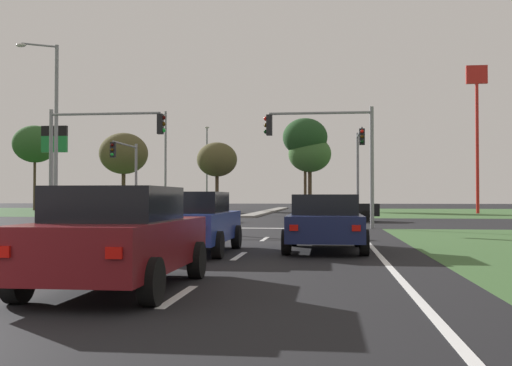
{
  "coord_description": "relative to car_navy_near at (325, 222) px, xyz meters",
  "views": [
    {
      "loc": [
        5.61,
        -4.73,
        1.41
      ],
      "look_at": [
        1.81,
        27.82,
        2.17
      ],
      "focal_mm": 43.15,
      "sensor_mm": 36.0,
      "label": 1
    }
  ],
  "objects": [
    {
      "name": "treeline_third",
      "position": [
        -11.27,
        45.92,
        4.51
      ],
      "size": [
        4.16,
        4.16,
        7.07
      ],
      "color": "#423323",
      "rests_on": "ground"
    },
    {
      "name": "crosswalk_bar_third",
      "position": [
        -9.65,
        13.11,
        -0.76
      ],
      "size": [
        0.7,
        2.8,
        0.01
      ],
      "primitive_type": "cube",
      "color": "silver",
      "rests_on": "ground"
    },
    {
      "name": "ground_plane",
      "position": [
        -5.55,
        18.31,
        -0.76
      ],
      "size": [
        200.0,
        200.0,
        0.0
      ],
      "primitive_type": "plane",
      "color": "black"
    },
    {
      "name": "car_navy_near",
      "position": [
        0.0,
        0.0,
        0.0
      ],
      "size": [
        2.1,
        4.46,
        1.48
      ],
      "color": "#161E47",
      "rests_on": "ground"
    },
    {
      "name": "median_island_far",
      "position": [
        -5.55,
        43.31,
        -0.69
      ],
      "size": [
        1.2,
        36.0,
        0.14
      ],
      "primitive_type": "cube",
      "color": "gray",
      "rests_on": "ground"
    },
    {
      "name": "car_red_second",
      "position": [
        -12.69,
        19.27,
        0.03
      ],
      "size": [
        4.31,
        2.05,
        1.54
      ],
      "rotation": [
        0.0,
        0.0,
        -1.57
      ],
      "color": "#A31919",
      "rests_on": "ground"
    },
    {
      "name": "treeline_second",
      "position": [
        -21.53,
        46.82,
        5.28
      ],
      "size": [
        5.17,
        5.17,
        8.27
      ],
      "color": "#423323",
      "rests_on": "ground"
    },
    {
      "name": "traffic_signal_far_right",
      "position": [
        2.05,
        22.86,
        3.22
      ],
      "size": [
        0.32,
        5.62,
        5.7
      ],
      "color": "gray",
      "rests_on": "ground"
    },
    {
      "name": "treeline_fifth",
      "position": [
        -1.74,
        46.29,
        5.02
      ],
      "size": [
        4.36,
        4.36,
        7.67
      ],
      "color": "#423323",
      "rests_on": "ground"
    },
    {
      "name": "treeline_fourth",
      "position": [
        -2.21,
        46.15,
        6.74
      ],
      "size": [
        4.56,
        4.56,
        9.46
      ],
      "color": "#423323",
      "rests_on": "ground"
    },
    {
      "name": "street_lamp_second",
      "position": [
        -14.68,
        15.19,
        4.61
      ],
      "size": [
        1.93,
        1.18,
        9.68
      ],
      "color": "gray",
      "rests_on": "ground"
    },
    {
      "name": "fastfood_pole_sign",
      "position": [
        13.01,
        38.8,
        8.55
      ],
      "size": [
        1.8,
        0.4,
        12.91
      ],
      "color": "red",
      "rests_on": "ground"
    },
    {
      "name": "crosswalk_bar_near",
      "position": [
        -11.95,
        13.11,
        -0.76
      ],
      "size": [
        0.7,
        2.8,
        0.01
      ],
      "primitive_type": "cube",
      "color": "silver",
      "rests_on": "ground"
    },
    {
      "name": "grass_verge_far_left",
      "position": [
        -31.05,
        42.81,
        -0.76
      ],
      "size": [
        35.0,
        35.0,
        0.01
      ],
      "primitive_type": "cube",
      "color": "#2D4C28",
      "rests_on": "ground"
    },
    {
      "name": "street_lamp_fourth",
      "position": [
        -14.49,
        56.81,
        4.74
      ],
      "size": [
        0.83,
        2.48,
        9.85
      ],
      "color": "gray",
      "rests_on": "ground"
    },
    {
      "name": "car_maroon_fourth",
      "position": [
        -3.11,
        -7.31,
        0.04
      ],
      "size": [
        2.04,
        4.37,
        1.57
      ],
      "color": "maroon",
      "rests_on": "ground"
    },
    {
      "name": "crosswalk_bar_fifth",
      "position": [
        -7.35,
        13.11,
        -0.76
      ],
      "size": [
        0.7,
        2.8,
        0.01
      ],
      "primitive_type": "cube",
      "color": "silver",
      "rests_on": "ground"
    },
    {
      "name": "traffic_signal_far_left",
      "position": [
        -13.15,
        23.02,
        2.81
      ],
      "size": [
        0.32,
        4.98,
        5.12
      ],
      "color": "gray",
      "rests_on": "ground"
    },
    {
      "name": "crosswalk_bar_fourth",
      "position": [
        -8.5,
        13.11,
        -0.76
      ],
      "size": [
        0.7,
        2.8,
        0.01
      ],
      "primitive_type": "cube",
      "color": "silver",
      "rests_on": "ground"
    },
    {
      "name": "stop_bar_near",
      "position": [
        -1.75,
        11.31,
        -0.76
      ],
      "size": [
        6.4,
        0.5,
        0.01
      ],
      "primitive_type": "cube",
      "color": "silver",
      "rests_on": "ground"
    },
    {
      "name": "lane_dash_third",
      "position": [
        -2.05,
        4.16,
        -0.76
      ],
      "size": [
        0.14,
        2.0,
        0.01
      ],
      "primitive_type": "cube",
      "color": "silver",
      "rests_on": "ground"
    },
    {
      "name": "street_lamp_third",
      "position": [
        -14.6,
        38.03,
        4.39
      ],
      "size": [
        1.07,
        2.13,
        9.21
      ],
      "color": "gray",
      "rests_on": "ground"
    },
    {
      "name": "car_black_fifth",
      "position": [
        0.75,
        20.02,
        0.03
      ],
      "size": [
        4.5,
        1.96,
        1.56
      ],
      "rotation": [
        0.0,
        0.0,
        -1.57
      ],
      "color": "black",
      "rests_on": "ground"
    },
    {
      "name": "lane_dash_second",
      "position": [
        -2.05,
        -1.84,
        -0.76
      ],
      "size": [
        0.14,
        2.0,
        0.01
      ],
      "primitive_type": "cube",
      "color": "silver",
      "rests_on": "ground"
    },
    {
      "name": "lane_dash_near",
      "position": [
        -2.05,
        -7.84,
        -0.76
      ],
      "size": [
        0.14,
        2.0,
        0.01
      ],
      "primitive_type": "cube",
      "color": "silver",
      "rests_on": "ground"
    },
    {
      "name": "traffic_signal_near_right",
      "position": [
        0.22,
        11.71,
        3.06
      ],
      "size": [
        5.0,
        0.32,
        5.51
      ],
      "color": "gray",
      "rests_on": "ground"
    },
    {
      "name": "edge_line_right",
      "position": [
        1.3,
        0.31,
        -0.76
      ],
      "size": [
        0.14,
        24.0,
        0.01
      ],
      "primitive_type": "cube",
      "color": "silver",
      "rests_on": "ground"
    },
    {
      "name": "traffic_signal_near_left",
      "position": [
        -11.03,
        11.71,
        3.18
      ],
      "size": [
        5.74,
        0.32,
        5.64
      ],
      "color": "gray",
      "rests_on": "ground"
    },
    {
      "name": "fuel_price_totem",
      "position": [
        -18.34,
        23.28,
        3.82
      ],
      "size": [
        1.8,
        0.24,
        6.25
      ],
      "color": "silver",
      "rests_on": "ground"
    },
    {
      "name": "median_island_near",
      "position": [
        -5.55,
        -0.69,
        -0.69
      ],
      "size": [
        1.2,
        22.0,
        0.14
      ],
      "primitive_type": "cube",
      "color": "#ADA89E",
      "rests_on": "ground"
    },
    {
      "name": "treeline_near",
      "position": [
        -31.08,
        46.03,
        6.32
      ],
      "size": [
        4.67,
        4.67,
        9.09
      ],
      "color": "#423323",
      "rests_on": "ground"
    },
    {
      "name": "crosswalk_bar_seventh",
      "position": [
        -5.05,
        13.11,
        -0.76
      ],
      "size": [
        0.7,
        2.8,
        0.01
      ],
      "primitive_type": "cube",
      "color": "silver",
      "rests_on": "ground"
    },
    {
      "name": "crosswalk_bar_second",
      "position": [
        -10.8,
        13.11,
        -0.76
      ],
      "size": [
        0.7,
        2.8,
        0.01
      ],
      "primitive_type": "cube",
      "color": "silver",
      "rests_on": "ground"
    },
    {
      "name": "crosswalk_bar_sixth",
      "position": [
        -6.2,
        13.11,
        -0.76
      ],
      "size": [
        0.7,
        2.8,
        0.01
      ],
      "primitive_type": "cube",
      "color": "silver",
      "rests_on": "ground"
    },
    {
      "name": "car_blue_third",
      "position": [
        -3.37,
        -1.12,
        0.03
      ],
      "size": [
        2.09,
        4.55,
        1.55
      ],
      "color": "navy",
      "rests_on": "ground"
    }
  ]
}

